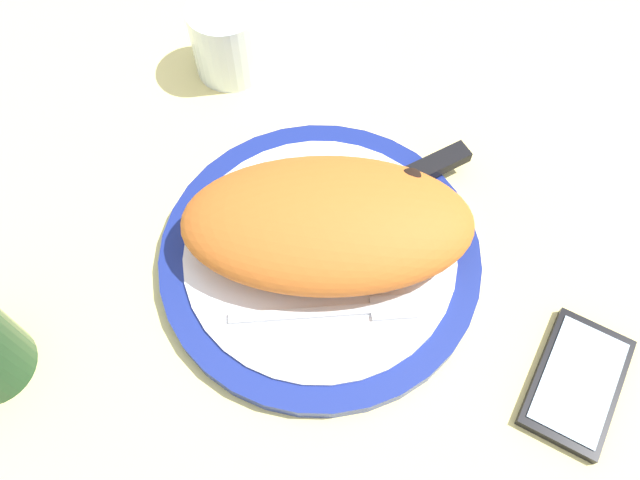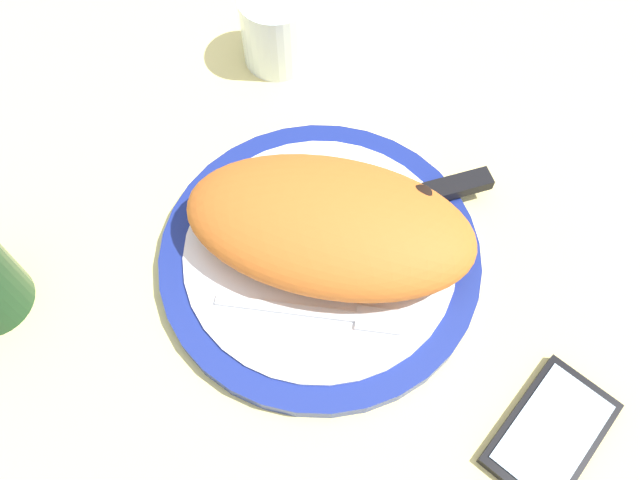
# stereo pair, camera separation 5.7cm
# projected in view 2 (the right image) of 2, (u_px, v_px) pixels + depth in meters

# --- Properties ---
(ground_plane) EXTENTS (1.50, 1.50, 0.03)m
(ground_plane) POSITION_uv_depth(u_px,v_px,m) (320.00, 266.00, 0.62)
(ground_plane) COLOR #E5D684
(plate) EXTENTS (0.30, 0.30, 0.02)m
(plate) POSITION_uv_depth(u_px,v_px,m) (320.00, 255.00, 0.60)
(plate) COLOR navy
(plate) RESTS_ON ground_plane
(calzone) EXTENTS (0.29, 0.20, 0.07)m
(calzone) POSITION_uv_depth(u_px,v_px,m) (330.00, 225.00, 0.56)
(calzone) COLOR #C16023
(calzone) RESTS_ON plate
(fork) EXTENTS (0.16, 0.05, 0.00)m
(fork) POSITION_uv_depth(u_px,v_px,m) (326.00, 314.00, 0.56)
(fork) COLOR silver
(fork) RESTS_ON plate
(knife) EXTENTS (0.24, 0.07, 0.01)m
(knife) POSITION_uv_depth(u_px,v_px,m) (408.00, 200.00, 0.61)
(knife) COLOR silver
(knife) RESTS_ON plate
(smartphone) EXTENTS (0.13, 0.13, 0.01)m
(smartphone) POSITION_uv_depth(u_px,v_px,m) (551.00, 433.00, 0.52)
(smartphone) COLOR black
(smartphone) RESTS_ON ground_plane
(water_glass) EXTENTS (0.08, 0.08, 0.08)m
(water_glass) POSITION_uv_depth(u_px,v_px,m) (277.00, 33.00, 0.70)
(water_glass) COLOR silver
(water_glass) RESTS_ON ground_plane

